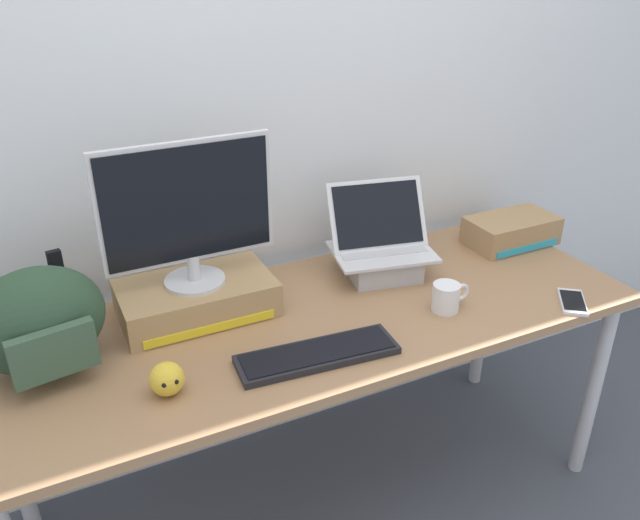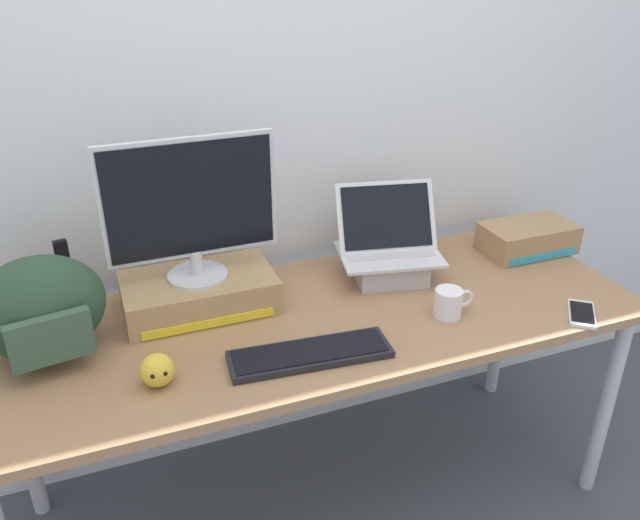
{
  "view_description": "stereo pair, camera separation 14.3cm",
  "coord_description": "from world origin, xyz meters",
  "px_view_note": "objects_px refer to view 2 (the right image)",
  "views": [
    {
      "loc": [
        -0.71,
        -1.44,
        1.73
      ],
      "look_at": [
        0.0,
        0.0,
        0.92
      ],
      "focal_mm": 35.73,
      "sensor_mm": 36.0,
      "label": 1
    },
    {
      "loc": [
        -0.58,
        -1.5,
        1.73
      ],
      "look_at": [
        0.0,
        0.0,
        0.92
      ],
      "focal_mm": 35.73,
      "sensor_mm": 36.0,
      "label": 2
    }
  ],
  "objects_px": {
    "desktop_monitor": "(191,207)",
    "open_laptop": "(389,258)",
    "coffee_mug": "(449,303)",
    "plush_toy": "(157,370)",
    "toner_box_yellow": "(199,292)",
    "toner_box_cyan": "(528,238)",
    "messenger_backpack": "(40,308)",
    "cell_phone": "(582,314)",
    "external_keyboard": "(310,354)"
  },
  "relations": [
    {
      "from": "messenger_backpack",
      "to": "cell_phone",
      "type": "distance_m",
      "value": 1.51
    },
    {
      "from": "open_laptop",
      "to": "external_keyboard",
      "type": "xyz_separation_m",
      "value": [
        -0.4,
        -0.34,
        -0.05
      ]
    },
    {
      "from": "external_keyboard",
      "to": "messenger_backpack",
      "type": "distance_m",
      "value": 0.71
    },
    {
      "from": "coffee_mug",
      "to": "messenger_backpack",
      "type": "bearing_deg",
      "value": 168.63
    },
    {
      "from": "desktop_monitor",
      "to": "plush_toy",
      "type": "height_order",
      "value": "desktop_monitor"
    },
    {
      "from": "messenger_backpack",
      "to": "toner_box_yellow",
      "type": "bearing_deg",
      "value": 2.33
    },
    {
      "from": "open_laptop",
      "to": "messenger_backpack",
      "type": "height_order",
      "value": "open_laptop"
    },
    {
      "from": "open_laptop",
      "to": "toner_box_cyan",
      "type": "relative_size",
      "value": 1.13
    },
    {
      "from": "desktop_monitor",
      "to": "coffee_mug",
      "type": "bearing_deg",
      "value": -25.37
    },
    {
      "from": "messenger_backpack",
      "to": "toner_box_cyan",
      "type": "bearing_deg",
      "value": -7.4
    },
    {
      "from": "open_laptop",
      "to": "coffee_mug",
      "type": "bearing_deg",
      "value": -67.61
    },
    {
      "from": "desktop_monitor",
      "to": "messenger_backpack",
      "type": "bearing_deg",
      "value": -168.89
    },
    {
      "from": "cell_phone",
      "to": "messenger_backpack",
      "type": "bearing_deg",
      "value": -155.79
    },
    {
      "from": "toner_box_yellow",
      "to": "desktop_monitor",
      "type": "bearing_deg",
      "value": -89.13
    },
    {
      "from": "desktop_monitor",
      "to": "plush_toy",
      "type": "xyz_separation_m",
      "value": [
        -0.17,
        -0.33,
        -0.28
      ]
    },
    {
      "from": "cell_phone",
      "to": "plush_toy",
      "type": "distance_m",
      "value": 1.22
    },
    {
      "from": "messenger_backpack",
      "to": "cell_phone",
      "type": "height_order",
      "value": "messenger_backpack"
    },
    {
      "from": "coffee_mug",
      "to": "open_laptop",
      "type": "bearing_deg",
      "value": 100.56
    },
    {
      "from": "open_laptop",
      "to": "external_keyboard",
      "type": "distance_m",
      "value": 0.53
    },
    {
      "from": "messenger_backpack",
      "to": "cell_phone",
      "type": "xyz_separation_m",
      "value": [
        1.46,
        -0.36,
        -0.13
      ]
    },
    {
      "from": "desktop_monitor",
      "to": "open_laptop",
      "type": "relative_size",
      "value": 1.34
    },
    {
      "from": "messenger_backpack",
      "to": "coffee_mug",
      "type": "bearing_deg",
      "value": -20.94
    },
    {
      "from": "desktop_monitor",
      "to": "plush_toy",
      "type": "distance_m",
      "value": 0.47
    },
    {
      "from": "desktop_monitor",
      "to": "cell_phone",
      "type": "height_order",
      "value": "desktop_monitor"
    },
    {
      "from": "toner_box_cyan",
      "to": "open_laptop",
      "type": "bearing_deg",
      "value": 179.14
    },
    {
      "from": "cell_phone",
      "to": "toner_box_yellow",
      "type": "bearing_deg",
      "value": -165.39
    },
    {
      "from": "toner_box_yellow",
      "to": "messenger_backpack",
      "type": "distance_m",
      "value": 0.44
    },
    {
      "from": "desktop_monitor",
      "to": "toner_box_cyan",
      "type": "relative_size",
      "value": 1.52
    },
    {
      "from": "external_keyboard",
      "to": "messenger_backpack",
      "type": "xyz_separation_m",
      "value": [
        -0.64,
        0.27,
        0.13
      ]
    },
    {
      "from": "open_laptop",
      "to": "messenger_backpack",
      "type": "relative_size",
      "value": 0.99
    },
    {
      "from": "toner_box_yellow",
      "to": "open_laptop",
      "type": "distance_m",
      "value": 0.62
    },
    {
      "from": "toner_box_yellow",
      "to": "desktop_monitor",
      "type": "height_order",
      "value": "desktop_monitor"
    },
    {
      "from": "external_keyboard",
      "to": "plush_toy",
      "type": "distance_m",
      "value": 0.39
    },
    {
      "from": "desktop_monitor",
      "to": "messenger_backpack",
      "type": "relative_size",
      "value": 1.34
    },
    {
      "from": "desktop_monitor",
      "to": "cell_phone",
      "type": "xyz_separation_m",
      "value": [
        1.04,
        -0.45,
        -0.32
      ]
    },
    {
      "from": "external_keyboard",
      "to": "cell_phone",
      "type": "bearing_deg",
      "value": -1.17
    },
    {
      "from": "cell_phone",
      "to": "toner_box_cyan",
      "type": "bearing_deg",
      "value": 112.0
    },
    {
      "from": "external_keyboard",
      "to": "plush_toy",
      "type": "bearing_deg",
      "value": -179.34
    },
    {
      "from": "toner_box_yellow",
      "to": "toner_box_cyan",
      "type": "distance_m",
      "value": 1.16
    },
    {
      "from": "cell_phone",
      "to": "toner_box_cyan",
      "type": "height_order",
      "value": "toner_box_cyan"
    },
    {
      "from": "open_laptop",
      "to": "coffee_mug",
      "type": "relative_size",
      "value": 2.93
    },
    {
      "from": "toner_box_yellow",
      "to": "desktop_monitor",
      "type": "relative_size",
      "value": 0.91
    },
    {
      "from": "coffee_mug",
      "to": "toner_box_yellow",
      "type": "bearing_deg",
      "value": 155.19
    },
    {
      "from": "desktop_monitor",
      "to": "external_keyboard",
      "type": "height_order",
      "value": "desktop_monitor"
    },
    {
      "from": "desktop_monitor",
      "to": "coffee_mug",
      "type": "distance_m",
      "value": 0.79
    },
    {
      "from": "plush_toy",
      "to": "external_keyboard",
      "type": "bearing_deg",
      "value": -4.36
    },
    {
      "from": "coffee_mug",
      "to": "plush_toy",
      "type": "height_order",
      "value": "same"
    },
    {
      "from": "open_laptop",
      "to": "external_keyboard",
      "type": "bearing_deg",
      "value": -127.69
    },
    {
      "from": "toner_box_yellow",
      "to": "coffee_mug",
      "type": "distance_m",
      "value": 0.74
    },
    {
      "from": "toner_box_yellow",
      "to": "toner_box_cyan",
      "type": "bearing_deg",
      "value": -1.47
    }
  ]
}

